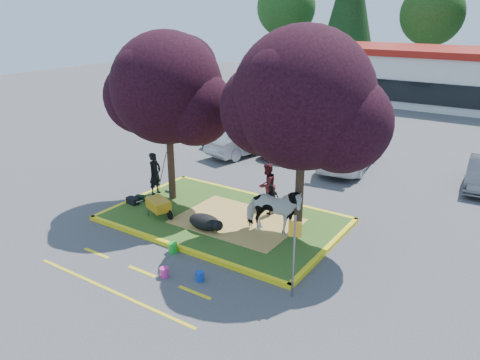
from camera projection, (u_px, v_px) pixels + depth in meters
The scene contains 31 objects.
ground at pixel (224, 221), 17.15m from camera, with size 90.00×90.00×0.00m, color #424244.
median_island at pixel (224, 219), 17.12m from camera, with size 8.00×5.00×0.15m, color #2C4C17.
curb_near at pixel (178, 247), 15.10m from camera, with size 8.30×0.16×0.15m, color yellow.
curb_far at pixel (260, 197), 19.14m from camera, with size 8.30×0.16×0.15m, color yellow.
curb_left at pixel (143, 196), 19.23m from camera, with size 0.16×5.30×0.15m, color yellow.
curb_right at pixel (327, 249), 15.01m from camera, with size 0.16×5.30×0.15m, color yellow.
straw_bedding at pixel (237, 221), 16.78m from camera, with size 4.20×3.00×0.01m, color tan.
tree_purple_left at pixel (167, 93), 17.38m from camera, with size 5.06×4.20×6.51m.
tree_purple_right at pixel (304, 105), 14.21m from camera, with size 5.30×4.40×6.82m.
fire_lane_stripe_a at pixel (96, 253), 14.89m from camera, with size 1.10×0.12×0.01m, color yellow.
fire_lane_stripe_b at pixel (142, 271), 13.86m from camera, with size 1.10×0.12×0.01m, color yellow.
fire_lane_stripe_c at pixel (195, 293), 12.82m from camera, with size 1.10×0.12×0.01m, color yellow.
fire_lane_long at pixel (111, 290), 12.92m from camera, with size 6.00×0.10×0.01m, color yellow.
retail_building at pixel (447, 76), 37.26m from camera, with size 20.40×8.40×4.40m.
treeline at pixel (468, 4), 43.30m from camera, with size 46.58×7.80×14.63m.
cow at pixel (273, 211), 15.56m from camera, with size 0.92×2.02×1.70m, color silver.
calf at pixel (205, 222), 16.10m from camera, with size 1.23×0.70×0.53m, color black.
handler at pixel (155, 174), 18.99m from camera, with size 0.64×0.42×1.75m, color black.
visitor_a at pixel (267, 185), 17.80m from camera, with size 0.83×0.65×1.71m, color #4D1620.
visitor_b at pixel (271, 200), 17.15m from camera, with size 0.69×0.29×1.17m, color black.
wheelbarrow at pixel (159, 205), 17.04m from camera, with size 1.75×0.90×0.66m.
gear_bag_dark at pixel (133, 201), 18.24m from camera, with size 0.50×0.27×0.25m, color black.
gear_bag_green at pixel (140, 198), 18.57m from camera, with size 0.38×0.24×0.20m, color black.
sign_post at pixel (294, 248), 12.17m from camera, with size 0.32×0.14×2.39m.
bucket_green at pixel (173, 248), 14.90m from camera, with size 0.30×0.30×0.32m, color green.
bucket_pink at pixel (164, 272), 13.55m from camera, with size 0.27×0.27×0.29m, color #E63395.
bucket_blue at pixel (200, 276), 13.36m from camera, with size 0.26×0.26×0.28m, color #1644B7.
car_black at pixel (224, 133), 26.92m from camera, with size 1.42×3.53×1.20m, color black.
car_silver at pixel (245, 140), 24.88m from camera, with size 1.57×4.51×1.49m, color #A0A3A8.
car_red at pixel (293, 141), 25.04m from camera, with size 2.16×4.69×1.30m, color #A90E12.
car_white at pixel (350, 152), 22.77m from camera, with size 2.16×5.31×1.54m, color white.
Camera 1 is at (9.08, -12.67, 7.33)m, focal length 35.00 mm.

